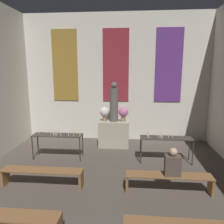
{
  "coord_description": "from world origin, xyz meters",
  "views": [
    {
      "loc": [
        0.62,
        0.53,
        2.83
      ],
      "look_at": [
        0.0,
        7.51,
        1.46
      ],
      "focal_mm": 35.0,
      "sensor_mm": 36.0,
      "label": 1
    }
  ],
  "objects_px": {
    "flower_vase_left": "(105,112)",
    "candle_rack_left": "(58,137)",
    "pew_back_right": "(169,179)",
    "person_seated": "(173,164)",
    "flower_vase_right": "(123,113)",
    "candle_rack_right": "(166,140)",
    "statue": "(114,103)",
    "altar": "(114,134)",
    "pew_second_left": "(3,220)",
    "pew_back_left": "(42,174)"
  },
  "relations": [
    {
      "from": "flower_vase_left",
      "to": "pew_back_right",
      "type": "relative_size",
      "value": 0.27
    },
    {
      "from": "candle_rack_right",
      "to": "pew_back_right",
      "type": "relative_size",
      "value": 0.8
    },
    {
      "from": "pew_back_right",
      "to": "altar",
      "type": "bearing_deg",
      "value": 116.81
    },
    {
      "from": "candle_rack_right",
      "to": "flower_vase_right",
      "type": "bearing_deg",
      "value": 136.92
    },
    {
      "from": "pew_back_right",
      "to": "person_seated",
      "type": "xyz_separation_m",
      "value": [
        0.07,
        -0.0,
        0.39
      ]
    },
    {
      "from": "pew_second_left",
      "to": "person_seated",
      "type": "bearing_deg",
      "value": 28.36
    },
    {
      "from": "altar",
      "to": "flower_vase_right",
      "type": "relative_size",
      "value": 2.09
    },
    {
      "from": "flower_vase_right",
      "to": "candle_rack_left",
      "type": "bearing_deg",
      "value": -148.26
    },
    {
      "from": "statue",
      "to": "flower_vase_right",
      "type": "xyz_separation_m",
      "value": [
        0.34,
        0.0,
        -0.34
      ]
    },
    {
      "from": "statue",
      "to": "pew_back_left",
      "type": "bearing_deg",
      "value": -116.81
    },
    {
      "from": "altar",
      "to": "candle_rack_left",
      "type": "xyz_separation_m",
      "value": [
        -1.7,
        -1.27,
        0.22
      ]
    },
    {
      "from": "candle_rack_right",
      "to": "person_seated",
      "type": "bearing_deg",
      "value": -93.54
    },
    {
      "from": "candle_rack_left",
      "to": "pew_back_right",
      "type": "height_order",
      "value": "candle_rack_left"
    },
    {
      "from": "candle_rack_left",
      "to": "person_seated",
      "type": "relative_size",
      "value": 2.42
    },
    {
      "from": "altar",
      "to": "pew_back_right",
      "type": "distance_m",
      "value": 3.37
    },
    {
      "from": "flower_vase_left",
      "to": "person_seated",
      "type": "xyz_separation_m",
      "value": [
        1.94,
        -3.01,
        -0.57
      ]
    },
    {
      "from": "flower_vase_left",
      "to": "pew_back_right",
      "type": "height_order",
      "value": "flower_vase_left"
    },
    {
      "from": "altar",
      "to": "statue",
      "type": "relative_size",
      "value": 0.77
    },
    {
      "from": "statue",
      "to": "pew_back_left",
      "type": "height_order",
      "value": "statue"
    },
    {
      "from": "flower_vase_right",
      "to": "person_seated",
      "type": "height_order",
      "value": "flower_vase_right"
    },
    {
      "from": "pew_second_left",
      "to": "person_seated",
      "type": "distance_m",
      "value": 3.56
    },
    {
      "from": "altar",
      "to": "flower_vase_left",
      "type": "height_order",
      "value": "flower_vase_left"
    },
    {
      "from": "flower_vase_right",
      "to": "pew_back_left",
      "type": "bearing_deg",
      "value": -121.8
    },
    {
      "from": "flower_vase_left",
      "to": "person_seated",
      "type": "relative_size",
      "value": 0.8
    },
    {
      "from": "flower_vase_left",
      "to": "flower_vase_right",
      "type": "xyz_separation_m",
      "value": [
        0.69,
        0.0,
        0.0
      ]
    },
    {
      "from": "candle_rack_right",
      "to": "pew_back_right",
      "type": "xyz_separation_m",
      "value": [
        -0.18,
        -1.74,
        -0.38
      ]
    },
    {
      "from": "pew_back_right",
      "to": "person_seated",
      "type": "height_order",
      "value": "person_seated"
    },
    {
      "from": "flower_vase_right",
      "to": "pew_back_left",
      "type": "xyz_separation_m",
      "value": [
        -1.86,
        -3.01,
        -0.96
      ]
    },
    {
      "from": "statue",
      "to": "pew_back_left",
      "type": "relative_size",
      "value": 0.72
    },
    {
      "from": "candle_rack_left",
      "to": "pew_second_left",
      "type": "height_order",
      "value": "candle_rack_left"
    },
    {
      "from": "flower_vase_right",
      "to": "pew_second_left",
      "type": "height_order",
      "value": "flower_vase_right"
    },
    {
      "from": "flower_vase_left",
      "to": "candle_rack_left",
      "type": "distance_m",
      "value": 1.95
    },
    {
      "from": "flower_vase_right",
      "to": "flower_vase_left",
      "type": "bearing_deg",
      "value": 180.0
    },
    {
      "from": "altar",
      "to": "candle_rack_right",
      "type": "height_order",
      "value": "candle_rack_right"
    },
    {
      "from": "flower_vase_left",
      "to": "candle_rack_right",
      "type": "height_order",
      "value": "flower_vase_left"
    },
    {
      "from": "pew_second_left",
      "to": "person_seated",
      "type": "xyz_separation_m",
      "value": [
        3.11,
        1.68,
        0.39
      ]
    },
    {
      "from": "pew_second_left",
      "to": "pew_back_left",
      "type": "relative_size",
      "value": 1.0
    },
    {
      "from": "flower_vase_left",
      "to": "pew_second_left",
      "type": "relative_size",
      "value": 0.27
    },
    {
      "from": "altar",
      "to": "flower_vase_left",
      "type": "bearing_deg",
      "value": 180.0
    },
    {
      "from": "altar",
      "to": "pew_second_left",
      "type": "distance_m",
      "value": 4.93
    },
    {
      "from": "candle_rack_left",
      "to": "pew_second_left",
      "type": "bearing_deg",
      "value": -86.92
    },
    {
      "from": "candle_rack_left",
      "to": "person_seated",
      "type": "bearing_deg",
      "value": -27.82
    },
    {
      "from": "altar",
      "to": "flower_vase_right",
      "type": "xyz_separation_m",
      "value": [
        0.34,
        0.0,
        0.8
      ]
    },
    {
      "from": "flower_vase_left",
      "to": "pew_second_left",
      "type": "xyz_separation_m",
      "value": [
        -1.17,
        -4.68,
        -0.96
      ]
    },
    {
      "from": "candle_rack_right",
      "to": "pew_back_right",
      "type": "bearing_deg",
      "value": -95.95
    },
    {
      "from": "pew_second_left",
      "to": "pew_back_right",
      "type": "distance_m",
      "value": 3.47
    },
    {
      "from": "candle_rack_right",
      "to": "statue",
      "type": "bearing_deg",
      "value": 143.3
    },
    {
      "from": "candle_rack_right",
      "to": "pew_second_left",
      "type": "bearing_deg",
      "value": -133.28
    },
    {
      "from": "statue",
      "to": "candle_rack_left",
      "type": "relative_size",
      "value": 0.9
    },
    {
      "from": "flower_vase_left",
      "to": "pew_second_left",
      "type": "distance_m",
      "value": 4.92
    }
  ]
}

